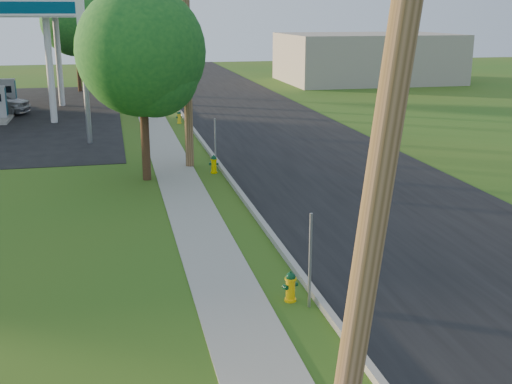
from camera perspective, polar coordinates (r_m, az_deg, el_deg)
road at (r=19.77m, az=11.53°, el=-1.57°), size 8.00×120.00×0.02m
curb at (r=18.51m, az=0.15°, el=-2.22°), size 0.15×120.00×0.15m
sidewalk at (r=18.24m, az=-5.22°, el=-2.76°), size 1.50×120.00×0.03m
utility_pole_near at (r=6.85m, az=11.81°, el=7.20°), size 1.40×0.32×9.48m
utility_pole_mid at (r=24.35m, az=-6.22°, el=13.70°), size 1.40×0.32×9.80m
utility_pole_far at (r=42.28m, az=-9.15°, el=14.22°), size 1.40×0.32×9.50m
sign_post_near at (r=12.87m, az=4.84°, el=-6.14°), size 0.05×0.04×2.00m
sign_post_mid at (r=23.94m, az=-3.63°, el=4.18°), size 0.05×0.04×2.00m
sign_post_far at (r=35.88m, az=-6.78°, el=7.97°), size 0.05×0.04×2.00m
fuel_pump_se at (r=41.92m, az=-21.14°, el=7.76°), size 1.20×3.20×1.90m
price_pylon at (r=29.69m, az=-15.28°, el=14.53°), size 0.34×2.04×6.85m
distant_building at (r=56.52m, az=9.81°, el=11.67°), size 14.00×10.00×4.00m
tree_verge at (r=22.49m, az=-9.90°, el=11.76°), size 4.42×4.42×6.70m
tree_lot at (r=50.11m, az=-15.65°, el=14.15°), size 5.00×5.00×7.58m
hydrant_near at (r=13.37m, az=3.09°, el=-8.38°), size 0.34×0.31×0.66m
hydrant_mid at (r=23.81m, az=-3.77°, el=2.49°), size 0.36×0.32×0.69m
hydrant_far at (r=34.81m, az=-6.85°, el=6.61°), size 0.35×0.31×0.67m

